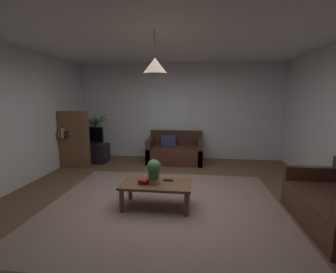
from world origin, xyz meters
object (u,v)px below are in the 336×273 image
object	(u,v)px
book_on_table_2	(143,180)
potted_plant_on_table	(154,171)
coffee_table	(156,187)
bookshelf_corner	(74,140)
tv	(90,135)
couch_under_window	(175,152)
tv_stand	(91,153)
remote_on_table_0	(168,180)
pendant_lamp	(155,66)
book_on_table_0	(143,183)
book_on_table_1	(144,182)
potted_palm_corner	(95,137)

from	to	relation	value
book_on_table_2	potted_plant_on_table	size ratio (longest dim) A/B	0.36
coffee_table	potted_plant_on_table	bearing A→B (deg)	-126.80
coffee_table	bookshelf_corner	bearing A→B (deg)	141.57
potted_plant_on_table	tv	xyz separation A→B (m)	(-2.16, 2.40, 0.13)
couch_under_window	tv_stand	xyz separation A→B (m)	(-2.25, -0.26, -0.03)
tv	bookshelf_corner	size ratio (longest dim) A/B	0.52
remote_on_table_0	bookshelf_corner	size ratio (longest dim) A/B	0.11
book_on_table_2	pendant_lamp	size ratio (longest dim) A/B	0.23
coffee_table	tv_stand	distance (m)	3.24
book_on_table_0	book_on_table_2	size ratio (longest dim) A/B	0.98
pendant_lamp	potted_plant_on_table	bearing A→B (deg)	-126.80
book_on_table_0	book_on_table_1	distance (m)	0.03
potted_plant_on_table	book_on_table_1	bearing A→B (deg)	-165.53
remote_on_table_0	bookshelf_corner	xyz separation A→B (m)	(-2.55, 1.77, 0.29)
coffee_table	tv_stand	world-z (taller)	tv_stand
potted_plant_on_table	book_on_table_2	bearing A→B (deg)	-166.51
tv	bookshelf_corner	bearing A→B (deg)	-111.09
book_on_table_0	pendant_lamp	world-z (taller)	pendant_lamp
couch_under_window	potted_plant_on_table	distance (m)	2.70
coffee_table	remote_on_table_0	xyz separation A→B (m)	(0.18, 0.11, 0.07)
book_on_table_1	bookshelf_corner	xyz separation A→B (m)	(-2.19, 1.96, 0.26)
couch_under_window	potted_plant_on_table	world-z (taller)	couch_under_window
tv_stand	potted_plant_on_table	bearing A→B (deg)	-48.17
coffee_table	potted_plant_on_table	size ratio (longest dim) A/B	2.81
remote_on_table_0	potted_plant_on_table	size ratio (longest dim) A/B	0.41
book_on_table_1	bookshelf_corner	bearing A→B (deg)	138.21
potted_plant_on_table	potted_palm_corner	size ratio (longest dim) A/B	0.30
coffee_table	potted_palm_corner	bearing A→B (deg)	128.41
book_on_table_0	potted_plant_on_table	xyz separation A→B (m)	(0.17, 0.03, 0.19)
couch_under_window	tv	bearing A→B (deg)	-172.81
book_on_table_1	potted_palm_corner	distance (m)	3.59
book_on_table_0	couch_under_window	bearing A→B (deg)	84.57
book_on_table_1	potted_plant_on_table	size ratio (longest dim) A/B	0.32
couch_under_window	book_on_table_2	bearing A→B (deg)	-95.35
book_on_table_2	potted_plant_on_table	world-z (taller)	potted_plant_on_table
potted_plant_on_table	pendant_lamp	size ratio (longest dim) A/B	0.63
coffee_table	book_on_table_2	size ratio (longest dim) A/B	7.72
remote_on_table_0	book_on_table_2	bearing A→B (deg)	119.36
potted_plant_on_table	tv_stand	xyz separation A→B (m)	(-2.16, 2.42, -0.35)
book_on_table_2	potted_palm_corner	world-z (taller)	potted_palm_corner
coffee_table	potted_plant_on_table	distance (m)	0.27
potted_plant_on_table	potted_palm_corner	xyz separation A→B (m)	(-2.23, 2.88, 0.01)
book_on_table_0	book_on_table_1	xyz separation A→B (m)	(0.01, -0.01, 0.02)
tv_stand	tv	xyz separation A→B (m)	(0.00, -0.02, 0.49)
book_on_table_1	tv_stand	distance (m)	3.18
couch_under_window	book_on_table_0	xyz separation A→B (m)	(-0.26, -2.71, 0.14)
book_on_table_2	pendant_lamp	bearing A→B (deg)	21.19
coffee_table	potted_palm_corner	xyz separation A→B (m)	(-2.26, 2.85, 0.28)
potted_plant_on_table	pendant_lamp	bearing A→B (deg)	53.20
tv	pendant_lamp	xyz separation A→B (m)	(2.19, -2.36, 1.44)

